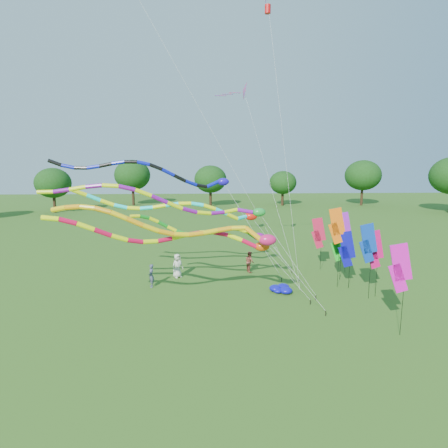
{
  "coord_description": "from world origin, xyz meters",
  "views": [
    {
      "loc": [
        -3.51,
        -18.68,
        8.47
      ],
      "look_at": [
        -2.43,
        3.06,
        4.8
      ],
      "focal_mm": 30.0,
      "sensor_mm": 36.0,
      "label": 1
    }
  ],
  "objects_px": {
    "tube_kite_red": "(188,238)",
    "person_c": "(250,262)",
    "person_b": "(151,276)",
    "person_a": "(177,266)",
    "blue_nylon_heap": "(282,288)",
    "tube_kite_orange": "(192,228)"
  },
  "relations": [
    {
      "from": "person_b",
      "to": "person_c",
      "type": "distance_m",
      "value": 7.77
    },
    {
      "from": "tube_kite_red",
      "to": "person_b",
      "type": "relative_size",
      "value": 8.65
    },
    {
      "from": "tube_kite_red",
      "to": "tube_kite_orange",
      "type": "distance_m",
      "value": 0.64
    },
    {
      "from": "person_b",
      "to": "person_a",
      "type": "bearing_deg",
      "value": 121.55
    },
    {
      "from": "blue_nylon_heap",
      "to": "tube_kite_orange",
      "type": "bearing_deg",
      "value": -145.49
    },
    {
      "from": "tube_kite_orange",
      "to": "blue_nylon_heap",
      "type": "relative_size",
      "value": 10.37
    },
    {
      "from": "blue_nylon_heap",
      "to": "tube_kite_red",
      "type": "bearing_deg",
      "value": -148.01
    },
    {
      "from": "person_a",
      "to": "person_b",
      "type": "bearing_deg",
      "value": -165.37
    },
    {
      "from": "blue_nylon_heap",
      "to": "person_b",
      "type": "distance_m",
      "value": 8.85
    },
    {
      "from": "tube_kite_orange",
      "to": "person_b",
      "type": "bearing_deg",
      "value": 121.27
    },
    {
      "from": "person_b",
      "to": "person_c",
      "type": "xyz_separation_m",
      "value": [
        7.09,
        3.18,
        0.02
      ]
    },
    {
      "from": "person_b",
      "to": "tube_kite_orange",
      "type": "bearing_deg",
      "value": 9.24
    },
    {
      "from": "tube_kite_red",
      "to": "person_c",
      "type": "xyz_separation_m",
      "value": [
        4.34,
        8.16,
        -3.61
      ]
    },
    {
      "from": "person_a",
      "to": "person_b",
      "type": "xyz_separation_m",
      "value": [
        -1.62,
        -2.08,
        -0.09
      ]
    },
    {
      "from": "person_c",
      "to": "person_a",
      "type": "bearing_deg",
      "value": 84.28
    },
    {
      "from": "tube_kite_orange",
      "to": "person_a",
      "type": "distance_m",
      "value": 8.46
    },
    {
      "from": "tube_kite_red",
      "to": "tube_kite_orange",
      "type": "xyz_separation_m",
      "value": [
        0.23,
        -0.22,
        0.55
      ]
    },
    {
      "from": "tube_kite_orange",
      "to": "person_c",
      "type": "xyz_separation_m",
      "value": [
        4.1,
        8.38,
        -4.16
      ]
    },
    {
      "from": "tube_kite_red",
      "to": "tube_kite_orange",
      "type": "height_order",
      "value": "tube_kite_orange"
    },
    {
      "from": "tube_kite_orange",
      "to": "blue_nylon_heap",
      "type": "xyz_separation_m",
      "value": [
        5.76,
        3.96,
        -4.78
      ]
    },
    {
      "from": "person_b",
      "to": "person_c",
      "type": "bearing_deg",
      "value": 93.56
    },
    {
      "from": "person_a",
      "to": "person_b",
      "type": "distance_m",
      "value": 2.64
    }
  ]
}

